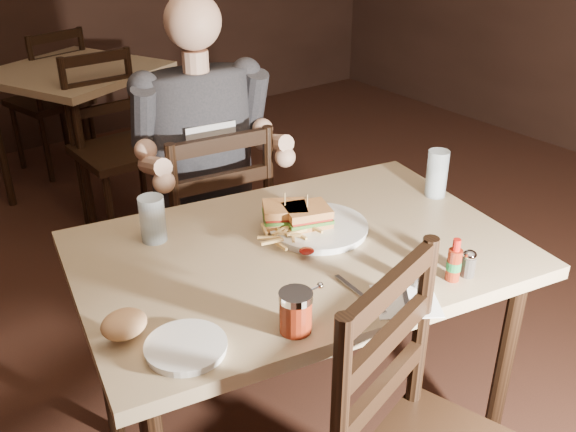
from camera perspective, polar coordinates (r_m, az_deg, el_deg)
room_shell at (r=1.52m, az=12.03°, el=16.55°), size 7.00×7.00×7.00m
main_table at (r=1.83m, az=0.95°, el=-5.04°), size 1.34×1.02×0.77m
bg_table at (r=3.81m, az=-18.35°, el=11.03°), size 1.06×1.06×0.77m
chair_far at (r=2.50m, az=-7.30°, el=-1.56°), size 0.50×0.53×0.94m
bg_chair_far at (r=4.38m, az=-20.46°, el=9.60°), size 0.51×0.54×0.90m
bg_chair_near at (r=3.38m, az=-14.54°, el=5.65°), size 0.44×0.48×0.93m
diner at (r=2.27m, az=-7.54°, el=8.05°), size 0.56×0.47×0.88m
dinner_plate at (r=1.87m, az=2.69°, el=-1.11°), size 0.33×0.33×0.02m
sandwich_left at (r=1.86m, az=-0.28°, el=0.75°), size 0.16×0.15×0.10m
sandwich_right at (r=1.85m, az=1.71°, el=0.60°), size 0.15×0.14×0.11m
fries_pile at (r=1.81m, az=0.03°, el=-1.27°), size 0.26×0.21×0.04m
ketchup_dollop at (r=1.74m, az=1.67°, el=-3.11°), size 0.05×0.05×0.01m
glass_left at (r=1.84m, az=-11.95°, el=-0.26°), size 0.08×0.08×0.13m
glass_right at (r=2.11m, az=13.10°, el=3.70°), size 0.08×0.08×0.15m
hot_sauce at (r=1.68m, az=14.59°, el=-3.78°), size 0.04×0.04×0.12m
salt_shaker at (r=1.64m, az=11.88°, el=-5.26°), size 0.04×0.04×0.07m
pepper_shaker at (r=1.72m, az=15.75°, el=-4.15°), size 0.04×0.04×0.07m
syrup_dispenser at (r=1.45m, az=0.68°, el=-8.52°), size 0.09×0.09×0.10m
napkin at (r=1.60m, az=10.44°, el=-7.42°), size 0.21×0.21×0.00m
knife at (r=1.60m, az=6.39°, el=-6.86°), size 0.03×0.19×0.00m
fork at (r=1.62m, az=10.36°, el=-6.83°), size 0.12×0.14×0.01m
side_plate at (r=1.44m, az=-9.05°, el=-11.55°), size 0.21×0.21×0.01m
bread_roll at (r=1.47m, az=-14.37°, el=-9.30°), size 0.12×0.10×0.06m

